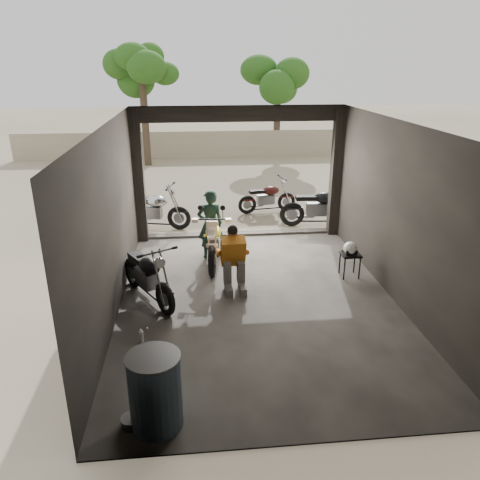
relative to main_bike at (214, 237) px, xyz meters
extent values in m
plane|color=#7A6D56|center=(0.71, -1.85, -0.61)|extent=(80.00, 80.00, 0.00)
cube|color=#2D2B28|center=(0.71, -1.85, -0.60)|extent=(5.00, 7.00, 0.02)
plane|color=black|center=(0.71, -1.85, 2.59)|extent=(7.00, 7.00, 0.00)
cube|color=black|center=(0.71, -5.35, 0.99)|extent=(5.00, 0.02, 3.20)
cube|color=black|center=(-1.79, -1.85, 0.99)|extent=(0.02, 7.00, 3.20)
cube|color=black|center=(3.21, -1.85, 0.99)|extent=(0.02, 7.00, 3.20)
cube|color=black|center=(-1.67, 1.53, 0.99)|extent=(0.24, 0.24, 3.20)
cube|color=black|center=(3.09, 1.53, 0.99)|extent=(0.24, 0.24, 3.20)
cube|color=black|center=(0.71, 1.57, 2.41)|extent=(5.00, 0.16, 0.36)
cube|color=#2D2B28|center=(0.71, 1.65, -0.57)|extent=(5.00, 0.25, 0.08)
cube|color=gray|center=(0.71, 12.15, -0.01)|extent=(18.00, 0.30, 1.20)
cylinder|color=#382B1E|center=(-2.29, 10.65, 1.19)|extent=(0.30, 0.30, 3.58)
ellipsoid|color=#1E4C14|center=(-2.29, 10.65, 3.43)|extent=(2.20, 2.20, 3.14)
cylinder|color=#382B1E|center=(3.51, 12.15, 0.99)|extent=(0.30, 0.30, 3.20)
ellipsoid|color=#1E4C14|center=(3.51, 12.15, 2.99)|extent=(2.20, 2.20, 2.80)
imported|color=#162D24|center=(-0.06, 0.30, 0.18)|extent=(0.62, 0.46, 1.57)
cube|color=black|center=(2.71, -1.01, -0.10)|extent=(0.38, 0.38, 0.04)
cylinder|color=black|center=(2.55, -1.17, -0.36)|extent=(0.03, 0.03, 0.50)
cylinder|color=black|center=(2.87, -1.17, -0.36)|extent=(0.03, 0.03, 0.50)
cylinder|color=black|center=(2.55, -0.85, -0.36)|extent=(0.03, 0.03, 0.50)
cylinder|color=black|center=(2.87, -0.85, -0.36)|extent=(0.03, 0.03, 0.50)
ellipsoid|color=white|center=(2.68, -1.05, 0.05)|extent=(0.29, 0.30, 0.26)
cylinder|color=#3F576A|center=(-0.93, -4.85, -0.12)|extent=(0.76, 0.76, 0.98)
cylinder|color=black|center=(4.46, 0.93, 0.64)|extent=(0.08, 0.08, 2.49)
cylinder|color=silver|center=(4.46, 0.91, 1.65)|extent=(0.90, 0.03, 0.90)
camera|label=1|loc=(-0.39, -9.44, 3.54)|focal=35.00mm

